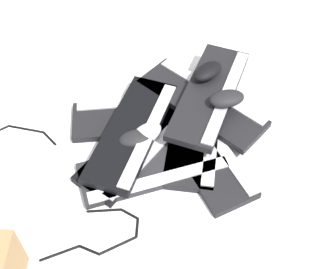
# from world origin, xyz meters

# --- Properties ---
(ground_plane) EXTENTS (3.20, 3.20, 0.00)m
(ground_plane) POSITION_xyz_m (0.00, 0.00, 0.00)
(ground_plane) COLOR white
(keyboard_0) EXTENTS (0.26, 0.46, 0.03)m
(keyboard_0) POSITION_xyz_m (0.19, -0.00, 0.01)
(keyboard_0) COLOR black
(keyboard_0) RESTS_ON ground
(keyboard_1) EXTENTS (0.37, 0.45, 0.03)m
(keyboard_1) POSITION_xyz_m (0.09, 0.04, 0.01)
(keyboard_1) COLOR black
(keyboard_1) RESTS_ON ground
(keyboard_2) EXTENTS (0.17, 0.45, 0.03)m
(keyboard_2) POSITION_xyz_m (-0.01, 0.03, 0.01)
(keyboard_2) COLOR #232326
(keyboard_2) RESTS_ON ground
(keyboard_3) EXTENTS (0.45, 0.19, 0.03)m
(keyboard_3) POSITION_xyz_m (-0.00, -0.13, 0.01)
(keyboard_3) COLOR black
(keyboard_3) RESTS_ON ground
(keyboard_4) EXTENTS (0.46, 0.34, 0.03)m
(keyboard_4) POSITION_xyz_m (0.07, -0.14, 0.01)
(keyboard_4) COLOR black
(keyboard_4) RESTS_ON ground
(keyboard_5) EXTENTS (0.46, 0.34, 0.03)m
(keyboard_5) POSITION_xyz_m (0.16, -0.20, 0.04)
(keyboard_5) COLOR black
(keyboard_5) RESTS_ON keyboard_4
(keyboard_6) EXTENTS (0.44, 0.39, 0.03)m
(keyboard_6) POSITION_xyz_m (0.12, 0.05, 0.04)
(keyboard_6) COLOR black
(keyboard_6) RESTS_ON keyboard_0
(keyboard_7) EXTENTS (0.43, 0.40, 0.03)m
(keyboard_7) POSITION_xyz_m (0.15, -0.22, 0.07)
(keyboard_7) COLOR black
(keyboard_7) RESTS_ON keyboard_5
(mouse_0) EXTENTS (0.08, 0.12, 0.04)m
(mouse_0) POSITION_xyz_m (0.08, 0.05, 0.05)
(mouse_0) COLOR black
(mouse_0) RESTS_ON keyboard_1
(mouse_1) EXTENTS (0.10, 0.13, 0.04)m
(mouse_1) POSITION_xyz_m (0.22, -0.24, 0.11)
(mouse_1) COLOR black
(mouse_1) RESTS_ON keyboard_7
(mouse_2) EXTENTS (0.10, 0.13, 0.04)m
(mouse_2) POSITION_xyz_m (0.09, 0.02, 0.05)
(mouse_2) COLOR silver
(mouse_2) RESTS_ON keyboard_1
(mouse_3) EXTENTS (0.08, 0.12, 0.04)m
(mouse_3) POSITION_xyz_m (0.09, -0.25, 0.11)
(mouse_3) COLOR black
(mouse_3) RESTS_ON keyboard_7
(cable_0) EXTENTS (0.14, 0.28, 0.01)m
(cable_0) POSITION_xyz_m (-0.16, 0.23, 0.00)
(cable_0) COLOR black
(cable_0) RESTS_ON ground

